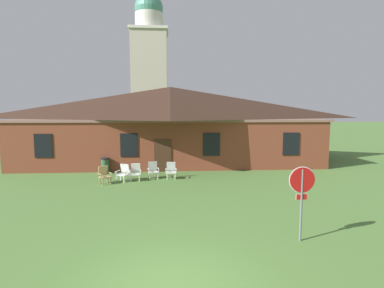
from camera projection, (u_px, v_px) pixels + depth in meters
The scene contains 10 objects.
ground_plane at pixel (172, 287), 6.89m from camera, with size 200.00×200.00×0.00m, color #517A38.
brick_building at pixel (170, 123), 24.69m from camera, with size 22.17×10.40×5.84m.
dome_tower at pixel (150, 71), 42.75m from camera, with size 5.18×5.18×20.71m.
stop_sign at pixel (302, 189), 9.19m from camera, with size 0.81×0.07×2.29m.
lawn_chair_by_porch at pixel (104, 175), 16.66m from camera, with size 0.84×0.87×0.96m.
lawn_chair_near_door at pixel (123, 172), 17.25m from camera, with size 0.78×0.83×0.96m.
lawn_chair_left_end at pixel (135, 172), 17.42m from camera, with size 0.65×0.68×0.96m.
lawn_chair_middle at pixel (153, 170), 18.02m from camera, with size 0.71×0.75×0.96m.
lawn_chair_right_end at pixel (171, 170), 17.92m from camera, with size 0.64×0.67×0.96m.
trash_bin at pixel (105, 166), 19.41m from camera, with size 0.56×0.56×0.98m.
Camera 1 is at (-0.00, -6.52, 3.94)m, focal length 28.71 mm.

